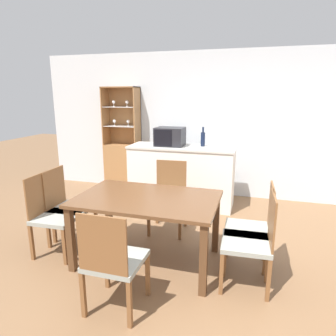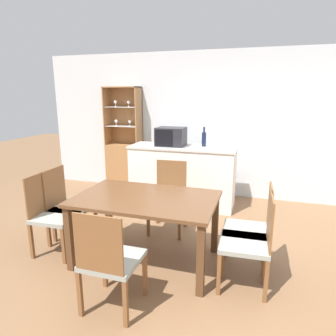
# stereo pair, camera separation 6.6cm
# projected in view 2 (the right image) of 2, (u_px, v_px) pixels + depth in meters

# --- Properties ---
(ground_plane) EXTENTS (18.00, 18.00, 0.00)m
(ground_plane) POSITION_uv_depth(u_px,v_px,m) (182.00, 270.00, 3.18)
(ground_plane) COLOR brown
(wall_back) EXTENTS (6.80, 0.06, 2.55)m
(wall_back) POSITION_uv_depth(u_px,v_px,m) (221.00, 125.00, 5.30)
(wall_back) COLOR silver
(wall_back) RESTS_ON ground_plane
(kitchen_counter) EXTENTS (1.73, 0.61, 0.99)m
(kitchen_counter) POSITION_uv_depth(u_px,v_px,m) (182.00, 176.00, 4.98)
(kitchen_counter) COLOR white
(kitchen_counter) RESTS_ON ground_plane
(display_cabinet) EXTENTS (0.67, 0.33, 1.95)m
(display_cabinet) POSITION_uv_depth(u_px,v_px,m) (125.00, 159.00, 5.83)
(display_cabinet) COLOR #A37042
(display_cabinet) RESTS_ON ground_plane
(dining_table) EXTENTS (1.50, 0.96, 0.75)m
(dining_table) POSITION_uv_depth(u_px,v_px,m) (146.00, 206.00, 3.22)
(dining_table) COLOR brown
(dining_table) RESTS_ON ground_plane
(dining_chair_side_right_near) EXTENTS (0.48, 0.48, 0.94)m
(dining_chair_side_right_near) POSITION_uv_depth(u_px,v_px,m) (250.00, 242.00, 2.81)
(dining_chair_side_right_near) COLOR #999E93
(dining_chair_side_right_near) RESTS_ON ground_plane
(dining_chair_head_far) EXTENTS (0.48, 0.48, 0.94)m
(dining_chair_head_far) POSITION_uv_depth(u_px,v_px,m) (169.00, 197.00, 4.03)
(dining_chair_head_far) COLOR #999E93
(dining_chair_head_far) RESTS_ON ground_plane
(dining_chair_side_left_near) EXTENTS (0.47, 0.47, 0.94)m
(dining_chair_side_left_near) POSITION_uv_depth(u_px,v_px,m) (53.00, 214.00, 3.45)
(dining_chair_side_left_near) COLOR #999E93
(dining_chair_side_left_near) RESTS_ON ground_plane
(dining_chair_side_left_far) EXTENTS (0.48, 0.48, 0.94)m
(dining_chair_side_left_far) POSITION_uv_depth(u_px,v_px,m) (68.00, 206.00, 3.72)
(dining_chair_side_left_far) COLOR #999E93
(dining_chair_side_left_far) RESTS_ON ground_plane
(dining_chair_side_right_far) EXTENTS (0.47, 0.47, 0.94)m
(dining_chair_side_right_far) POSITION_uv_depth(u_px,v_px,m) (251.00, 229.00, 3.08)
(dining_chair_side_right_far) COLOR #999E93
(dining_chair_side_right_far) RESTS_ON ground_plane
(dining_chair_head_near) EXTENTS (0.46, 0.46, 0.94)m
(dining_chair_head_near) POSITION_uv_depth(u_px,v_px,m) (110.00, 260.00, 2.50)
(dining_chair_head_near) COLOR #999E93
(dining_chair_head_near) RESTS_ON ground_plane
(microwave) EXTENTS (0.46, 0.36, 0.30)m
(microwave) POSITION_uv_depth(u_px,v_px,m) (171.00, 137.00, 4.89)
(microwave) COLOR #232328
(microwave) RESTS_ON kitchen_counter
(wine_bottle) EXTENTS (0.07, 0.07, 0.31)m
(wine_bottle) POSITION_uv_depth(u_px,v_px,m) (204.00, 139.00, 4.84)
(wine_bottle) COLOR #141E38
(wine_bottle) RESTS_ON kitchen_counter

